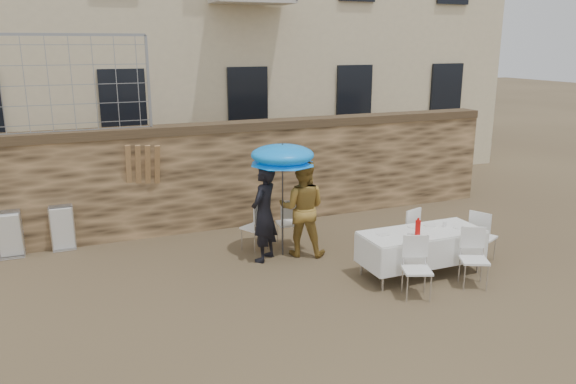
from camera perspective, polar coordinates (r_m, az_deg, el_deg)
name	(u,v)px	position (r m, az deg, el deg)	size (l,w,h in m)	color
ground	(321,330)	(8.03, 3.40, -13.81)	(80.00, 80.00, 0.00)	brown
stone_wall	(221,176)	(12.06, -6.81, 1.61)	(13.00, 0.50, 2.20)	brown
chain_link_fence	(61,85)	(11.35, -22.11, 10.04)	(3.20, 0.06, 1.80)	gray
man_suit	(264,213)	(10.09, -2.45, -2.18)	(0.65, 0.43, 1.78)	black
woman_dress	(302,208)	(10.35, 1.46, -1.64)	(0.88, 0.68, 1.81)	gold
umbrella	(282,158)	(10.08, -0.56, 3.43)	(1.20, 1.20, 1.96)	#3F3F44
couple_chair_left	(254,226)	(10.71, -3.43, -3.47)	(0.48, 0.48, 0.96)	white
couple_chair_right	(288,222)	(10.94, 0.04, -3.04)	(0.48, 0.48, 0.96)	white
banquet_table	(422,234)	(9.78, 13.45, -4.14)	(2.10, 0.85, 0.78)	white
soda_bottle	(418,228)	(9.50, 13.05, -3.58)	(0.09, 0.09, 0.26)	red
table_chair_front_left	(417,269)	(8.97, 12.99, -7.60)	(0.48, 0.48, 0.96)	white
table_chair_front_right	(474,259)	(9.61, 18.40, -6.44)	(0.48, 0.48, 0.96)	white
table_chair_back	(405,232)	(10.59, 11.75, -3.99)	(0.48, 0.48, 0.96)	white
table_chair_side	(483,235)	(10.78, 19.16, -4.19)	(0.48, 0.48, 0.96)	white
chair_stack_left	(10,232)	(11.62, -26.37, -3.67)	(0.46, 0.40, 0.92)	white
chair_stack_right	(62,226)	(11.58, -21.94, -3.25)	(0.46, 0.32, 0.92)	white
wood_planks	(145,190)	(11.59, -14.31, 0.19)	(0.70, 0.20, 2.00)	#A37749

